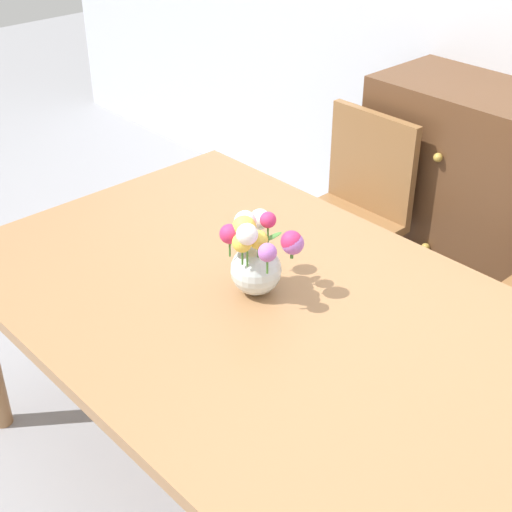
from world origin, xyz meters
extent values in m
plane|color=#939399|center=(0.00, 0.00, 0.00)|extent=(12.00, 12.00, 0.00)
cube|color=#9E7047|center=(0.00, 0.00, 0.71)|extent=(1.81, 1.18, 0.04)
cylinder|color=#9E7047|center=(-0.83, 0.51, 0.34)|extent=(0.07, 0.07, 0.69)
cube|color=olive|center=(-0.45, 0.85, 0.46)|extent=(0.42, 0.42, 0.04)
cylinder|color=olive|center=(-0.27, 0.67, 0.22)|extent=(0.04, 0.04, 0.44)
cylinder|color=olive|center=(-0.63, 0.67, 0.22)|extent=(0.04, 0.04, 0.44)
cylinder|color=olive|center=(-0.27, 1.03, 0.22)|extent=(0.04, 0.04, 0.44)
cylinder|color=olive|center=(-0.63, 1.03, 0.22)|extent=(0.04, 0.04, 0.44)
cube|color=olive|center=(-0.45, 1.04, 0.69)|extent=(0.42, 0.04, 0.42)
cylinder|color=olive|center=(0.27, 0.67, 0.22)|extent=(0.04, 0.04, 0.44)
cylinder|color=olive|center=(0.27, 1.03, 0.22)|extent=(0.04, 0.04, 0.44)
sphere|color=#B7933D|center=(-0.18, 1.10, 0.78)|extent=(0.04, 0.04, 0.04)
sphere|color=#B7933D|center=(-0.18, 1.10, 0.38)|extent=(0.04, 0.04, 0.04)
sphere|color=silver|center=(-0.04, 0.03, 0.80)|extent=(0.15, 0.15, 0.15)
sphere|color=#B266C6|center=(0.04, 0.08, 0.90)|extent=(0.06, 0.06, 0.06)
cylinder|color=#478438|center=(0.04, 0.08, 0.88)|extent=(0.01, 0.01, 0.05)
sphere|color=white|center=(-0.11, 0.10, 0.91)|extent=(0.06, 0.06, 0.06)
cylinder|color=#478438|center=(-0.11, 0.10, 0.88)|extent=(0.01, 0.01, 0.06)
sphere|color=white|center=(-0.01, -0.03, 0.95)|extent=(0.06, 0.06, 0.06)
cylinder|color=#478438|center=(-0.01, -0.03, 0.90)|extent=(0.01, 0.01, 0.10)
sphere|color=#EFD14C|center=(-0.03, -0.04, 0.92)|extent=(0.06, 0.06, 0.06)
cylinder|color=#478438|center=(-0.03, -0.04, 0.89)|extent=(0.01, 0.01, 0.07)
sphere|color=#EFD14C|center=(-0.01, 0.01, 0.92)|extent=(0.05, 0.05, 0.05)
cylinder|color=#478438|center=(-0.01, 0.01, 0.89)|extent=(0.01, 0.01, 0.07)
sphere|color=#EFD14C|center=(-0.06, 0.00, 0.94)|extent=(0.07, 0.07, 0.07)
cylinder|color=#478438|center=(-0.06, 0.00, 0.89)|extent=(0.01, 0.01, 0.09)
sphere|color=#D12D66|center=(-0.08, -0.04, 0.92)|extent=(0.06, 0.06, 0.06)
cylinder|color=#478438|center=(-0.08, -0.04, 0.89)|extent=(0.01, 0.01, 0.07)
sphere|color=#D12D66|center=(0.04, 0.08, 0.91)|extent=(0.06, 0.06, 0.06)
cylinder|color=#478438|center=(0.04, 0.08, 0.88)|extent=(0.01, 0.01, 0.05)
sphere|color=#B266C6|center=(0.05, -0.02, 0.92)|extent=(0.05, 0.05, 0.05)
cylinder|color=#478438|center=(0.05, -0.02, 0.88)|extent=(0.01, 0.01, 0.07)
sphere|color=white|center=(-0.09, 0.03, 0.94)|extent=(0.06, 0.06, 0.06)
cylinder|color=#478438|center=(-0.09, 0.03, 0.89)|extent=(0.01, 0.01, 0.09)
sphere|color=#D12D66|center=(-0.03, 0.06, 0.95)|extent=(0.05, 0.05, 0.05)
cylinder|color=#478438|center=(-0.03, 0.06, 0.90)|extent=(0.01, 0.01, 0.10)
ellipsoid|color=#478438|center=(-0.09, 0.03, 0.88)|extent=(0.07, 0.03, 0.02)
ellipsoid|color=#478438|center=(-0.04, 0.09, 0.88)|extent=(0.03, 0.07, 0.01)
ellipsoid|color=#478438|center=(-0.12, 0.01, 0.87)|extent=(0.07, 0.04, 0.02)
ellipsoid|color=#478438|center=(-0.11, -0.01, 0.89)|extent=(0.07, 0.05, 0.04)
camera|label=1|loc=(1.27, -1.18, 1.94)|focal=52.12mm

